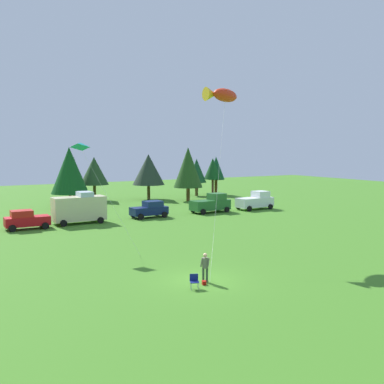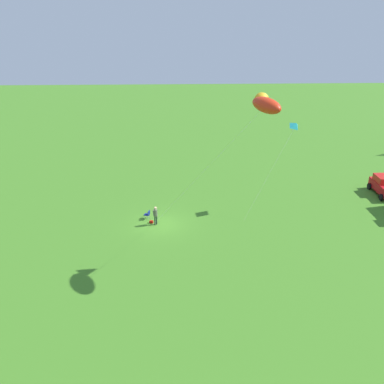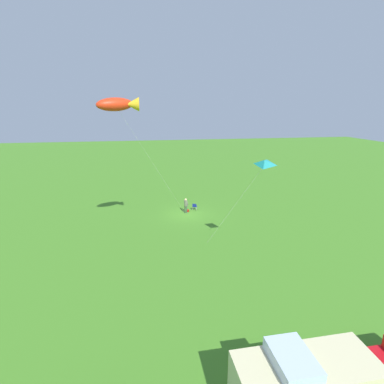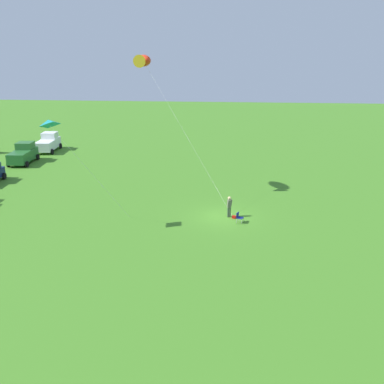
{
  "view_description": "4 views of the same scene",
  "coord_description": "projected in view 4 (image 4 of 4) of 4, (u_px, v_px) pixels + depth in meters",
  "views": [
    {
      "loc": [
        -13.44,
        -22.61,
        7.87
      ],
      "look_at": [
        -0.16,
        0.86,
        5.26
      ],
      "focal_mm": 42.0,
      "sensor_mm": 36.0,
      "label": 1
    },
    {
      "loc": [
        36.51,
        1.43,
        18.19
      ],
      "look_at": [
        -1.62,
        2.93,
        2.45
      ],
      "focal_mm": 42.0,
      "sensor_mm": 36.0,
      "label": 2
    },
    {
      "loc": [
        5.06,
        32.12,
        11.93
      ],
      "look_at": [
        -0.17,
        2.68,
        3.39
      ],
      "focal_mm": 28.0,
      "sensor_mm": 36.0,
      "label": 3
    },
    {
      "loc": [
        -34.5,
        -0.42,
        13.31
      ],
      "look_at": [
        -1.55,
        2.5,
        2.56
      ],
      "focal_mm": 42.0,
      "sensor_mm": 36.0,
      "label": 4
    }
  ],
  "objects": [
    {
      "name": "kite_large_fish",
      "position": [
        143.0,
        61.0,
        39.77
      ],
      "size": [
        8.16,
        9.47,
        12.67
      ],
      "color": "red",
      "rests_on": "ground"
    },
    {
      "name": "kite_delta_teal",
      "position": [
        49.0,
        123.0,
        32.01
      ],
      "size": [
        3.63,
        5.6,
        8.51
      ],
      "color": "teal",
      "rests_on": "ground"
    },
    {
      "name": "person_kite_flyer",
      "position": [
        229.0,
        205.0,
        36.5
      ],
      "size": [
        0.53,
        0.51,
        1.74
      ],
      "rotation": [
        0.0,
        0.0,
        3.99
      ],
      "color": "#334A34",
      "rests_on": "ground"
    },
    {
      "name": "backpack_on_grass",
      "position": [
        234.0,
        217.0,
        36.44
      ],
      "size": [
        0.32,
        0.38,
        0.22
      ],
      "primitive_type": "cube",
      "rotation": [
        0.0,
        0.0,
        4.37
      ],
      "color": "#A7140B",
      "rests_on": "ground"
    },
    {
      "name": "ground_plane",
      "position": [
        224.0,
        217.0,
        36.83
      ],
      "size": [
        160.0,
        160.0,
        0.0
      ],
      "primitive_type": "plane",
      "color": "#407C22"
    },
    {
      "name": "truck_green_flatbed",
      "position": [
        23.0,
        154.0,
        53.54
      ],
      "size": [
        5.12,
        2.67,
        2.34
      ],
      "rotation": [
        0.0,
        0.0,
        0.07
      ],
      "color": "#25622B",
      "rests_on": "ground"
    },
    {
      "name": "truck_white_pickup",
      "position": [
        48.0,
        143.0,
        59.72
      ],
      "size": [
        5.12,
        2.68,
        2.34
      ],
      "rotation": [
        0.0,
        0.0,
        0.07
      ],
      "color": "white",
      "rests_on": "ground"
    },
    {
      "name": "folding_chair",
      "position": [
        239.0,
        217.0,
        35.46
      ],
      "size": [
        0.62,
        0.62,
        0.82
      ],
      "rotation": [
        0.0,
        0.0,
        4.35
      ],
      "color": "navy",
      "rests_on": "ground"
    }
  ]
}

